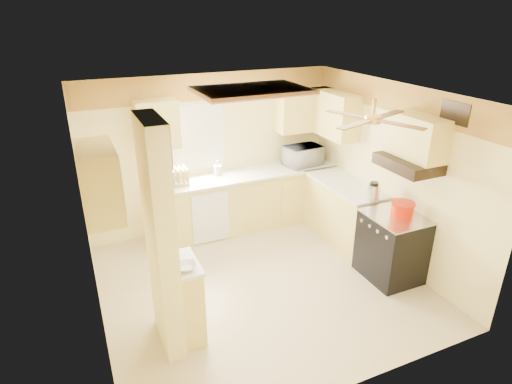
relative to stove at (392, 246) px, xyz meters
name	(u,v)px	position (x,y,z in m)	size (l,w,h in m)	color
floor	(260,283)	(-1.67, 0.55, -0.46)	(4.00, 4.00, 0.00)	tan
ceiling	(261,95)	(-1.67, 0.55, 2.04)	(4.00, 4.00, 0.00)	white
wall_back	(211,153)	(-1.67, 2.45, 0.79)	(4.00, 4.00, 0.00)	#F7E597
wall_front	(354,281)	(-1.67, -1.35, 0.79)	(4.00, 4.00, 0.00)	#F7E597
wall_left	(88,229)	(-3.67, 0.55, 0.79)	(3.80, 3.80, 0.00)	#F7E597
wall_right	(391,174)	(0.33, 0.55, 0.79)	(3.80, 3.80, 0.00)	#F7E597
wallpaper_border	(209,87)	(-1.67, 2.43, 1.84)	(4.00, 0.02, 0.40)	gold
partition_column	(161,241)	(-3.02, 0.00, 0.79)	(0.20, 0.70, 2.50)	#F7E597
partition_ledge	(187,301)	(-2.80, 0.00, -0.01)	(0.25, 0.55, 0.90)	#FDEC77
ledge_top	(185,264)	(-2.80, 0.00, 0.46)	(0.28, 0.58, 0.04)	white
lower_cabinets_back	(248,201)	(-1.17, 2.15, -0.01)	(3.00, 0.60, 0.90)	#FDEC77
lower_cabinets_right	(343,212)	(0.03, 1.15, -0.01)	(0.60, 1.40, 0.90)	#FDEC77
countertop_back	(248,174)	(-1.17, 2.14, 0.46)	(3.04, 0.64, 0.04)	white
countertop_right	(345,184)	(0.02, 1.15, 0.46)	(0.64, 1.44, 0.04)	white
dishwasher_panel	(211,218)	(-1.92, 1.84, -0.03)	(0.58, 0.02, 0.80)	white
window	(195,137)	(-1.92, 2.44, 1.09)	(0.92, 0.02, 1.02)	white
upper_cab_back_left	(157,124)	(-2.52, 2.27, 1.39)	(0.60, 0.35, 0.70)	#FDEC77
upper_cab_back_right	(303,110)	(-0.12, 2.27, 1.39)	(0.90, 0.35, 0.70)	#FDEC77
upper_cab_right	(333,114)	(0.16, 1.80, 1.39)	(0.35, 1.00, 0.70)	#FDEC77
upper_cab_left_wall	(99,182)	(-3.49, 0.30, 1.39)	(0.35, 0.75, 0.70)	#FDEC77
upper_cab_over_stove	(417,137)	(0.16, 0.00, 1.49)	(0.35, 0.76, 0.52)	#FDEC77
stove	(392,246)	(0.00, 0.00, 0.00)	(0.68, 0.77, 0.92)	black
range_hood	(408,163)	(0.07, 0.00, 1.16)	(0.50, 0.76, 0.14)	black
poster_menu	(167,183)	(-2.91, 0.00, 1.39)	(0.02, 0.42, 0.57)	black
poster_nashville	(172,243)	(-2.91, 0.00, 0.74)	(0.02, 0.42, 0.57)	black
ceiling_light_panel	(252,91)	(-1.57, 1.05, 2.00)	(1.35, 0.95, 0.06)	brown
ceiling_fan	(373,119)	(-0.67, -0.15, 1.83)	(1.15, 1.15, 0.26)	gold
vent_grate	(455,113)	(0.31, -0.35, 1.84)	(0.02, 0.40, 0.25)	black
microwave	(303,156)	(-0.17, 2.13, 0.64)	(0.60, 0.40, 0.33)	white
bowl	(186,267)	(-2.82, -0.13, 0.51)	(0.22, 0.22, 0.05)	white
dutch_oven	(402,209)	(0.05, -0.05, 0.56)	(0.30, 0.30, 0.20)	red
kettle	(373,192)	(0.00, 0.48, 0.60)	(0.17, 0.17, 0.26)	silver
dish_rack	(174,179)	(-2.36, 2.17, 0.57)	(0.45, 0.35, 0.24)	tan
utensil_crock	(218,170)	(-1.63, 2.27, 0.56)	(0.12, 0.12, 0.24)	white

